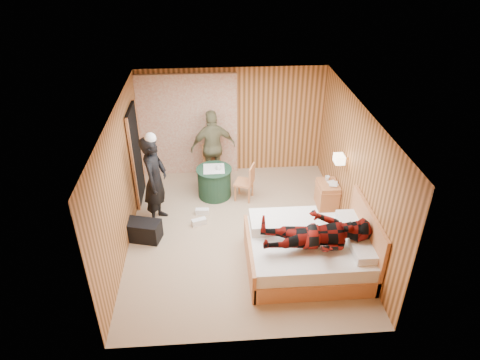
{
  "coord_description": "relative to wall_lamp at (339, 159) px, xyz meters",
  "views": [
    {
      "loc": [
        -0.48,
        -6.55,
        5.15
      ],
      "look_at": [
        0.01,
        0.22,
        1.05
      ],
      "focal_mm": 32.0,
      "sensor_mm": 36.0,
      "label": 1
    }
  ],
  "objects": [
    {
      "name": "chair_far",
      "position": [
        -2.4,
        1.51,
        -0.76
      ],
      "size": [
        0.51,
        0.51,
        0.93
      ],
      "rotation": [
        0.0,
        0.0,
        0.24
      ],
      "color": "#E9955F",
      "rests_on": "floor"
    },
    {
      "name": "floor",
      "position": [
        -1.92,
        -0.45,
        -1.3
      ],
      "size": [
        4.2,
        5.0,
        0.01
      ],
      "primitive_type": "cube",
      "color": "tan",
      "rests_on": "ground"
    },
    {
      "name": "man_at_table",
      "position": [
        -2.39,
        1.54,
        -0.44
      ],
      "size": [
        1.08,
        0.62,
        1.72
      ],
      "primitive_type": "imported",
      "rotation": [
        0.0,
        0.0,
        3.35
      ],
      "color": "#6F6D4A",
      "rests_on": "floor"
    },
    {
      "name": "man_on_bed",
      "position": [
        -0.77,
        -1.69,
        -0.31
      ],
      "size": [
        0.86,
        0.67,
        1.77
      ],
      "primitive_type": "imported",
      "rotation": [
        0.0,
        1.57,
        0.0
      ],
      "color": "maroon",
      "rests_on": "bed"
    },
    {
      "name": "duffel_bag",
      "position": [
        -3.77,
        -0.51,
        -1.11
      ],
      "size": [
        0.75,
        0.52,
        0.39
      ],
      "primitive_type": "cube",
      "rotation": [
        0.0,
        0.0,
        -0.26
      ],
      "color": "black",
      "rests_on": "floor"
    },
    {
      "name": "woman_standing",
      "position": [
        -3.52,
        0.08,
        -0.38
      ],
      "size": [
        0.57,
        0.75,
        1.84
      ],
      "primitive_type": "imported",
      "rotation": [
        0.0,
        0.0,
        1.36
      ],
      "color": "black",
      "rests_on": "floor"
    },
    {
      "name": "curtain",
      "position": [
        -2.92,
        1.98,
        -0.1
      ],
      "size": [
        2.2,
        0.08,
        2.4
      ],
      "primitive_type": "cube",
      "color": "beige",
      "rests_on": "floor"
    },
    {
      "name": "wall_right",
      "position": [
        0.18,
        -0.45,
        -0.05
      ],
      "size": [
        0.02,
        5.0,
        2.5
      ],
      "primitive_type": "cube",
      "color": "tan",
      "rests_on": "floor"
    },
    {
      "name": "wall_lamp",
      "position": [
        0.0,
        0.0,
        0.0
      ],
      "size": [
        0.26,
        0.24,
        0.16
      ],
      "color": "gold",
      "rests_on": "wall_right"
    },
    {
      "name": "bed",
      "position": [
        -0.8,
        -1.46,
        -0.98
      ],
      "size": [
        2.07,
        1.63,
        1.12
      ],
      "color": "#E9955F",
      "rests_on": "floor"
    },
    {
      "name": "cup_table",
      "position": [
        -2.29,
        0.85,
        -0.57
      ],
      "size": [
        0.15,
        0.15,
        0.1
      ],
      "primitive_type": "imported",
      "rotation": [
        0.0,
        0.0,
        -0.22
      ],
      "color": "white",
      "rests_on": "round_table"
    },
    {
      "name": "sneaker_left",
      "position": [
        -2.72,
        -0.14,
        -1.24
      ],
      "size": [
        0.31,
        0.21,
        0.13
      ],
      "primitive_type": "cube",
      "rotation": [
        0.0,
        0.0,
        0.35
      ],
      "color": "white",
      "rests_on": "floor"
    },
    {
      "name": "wall_left",
      "position": [
        -4.02,
        -0.45,
        -0.05
      ],
      "size": [
        0.02,
        5.0,
        2.5
      ],
      "primitive_type": "cube",
      "color": "tan",
      "rests_on": "floor"
    },
    {
      "name": "cup_nightstand",
      "position": [
        -0.04,
        0.46,
        -0.7
      ],
      "size": [
        0.1,
        0.1,
        0.09
      ],
      "primitive_type": "imported",
      "rotation": [
        0.0,
        0.0,
        -0.01
      ],
      "color": "white",
      "rests_on": "nightstand"
    },
    {
      "name": "ceiling",
      "position": [
        -1.92,
        -0.45,
        1.2
      ],
      "size": [
        4.2,
        5.0,
        0.01
      ],
      "primitive_type": "cube",
      "color": "white",
      "rests_on": "wall_back"
    },
    {
      "name": "book_upper",
      "position": [
        -0.04,
        0.28,
        -0.72
      ],
      "size": [
        0.22,
        0.26,
        0.02
      ],
      "primitive_type": "imported",
      "rotation": [
        0.0,
        0.0,
        -0.3
      ],
      "color": "white",
      "rests_on": "nightstand"
    },
    {
      "name": "doorway",
      "position": [
        -3.98,
        0.95,
        -0.28
      ],
      "size": [
        0.06,
        0.9,
        2.05
      ],
      "primitive_type": "cube",
      "color": "black",
      "rests_on": "floor"
    },
    {
      "name": "chair_near",
      "position": [
        -1.69,
        0.71,
        -0.82
      ],
      "size": [
        0.48,
        0.48,
        0.83
      ],
      "rotation": [
        0.0,
        0.0,
        -1.92
      ],
      "color": "#E9955F",
      "rests_on": "floor"
    },
    {
      "name": "wall_back",
      "position": [
        -1.92,
        2.05,
        -0.05
      ],
      "size": [
        4.2,
        0.02,
        2.5
      ],
      "primitive_type": "cube",
      "color": "tan",
      "rests_on": "floor"
    },
    {
      "name": "sneaker_right",
      "position": [
        -2.66,
        0.21,
        -1.24
      ],
      "size": [
        0.28,
        0.13,
        0.12
      ],
      "primitive_type": "cube",
      "rotation": [
        0.0,
        0.0,
        -0.08
      ],
      "color": "white",
      "rests_on": "floor"
    },
    {
      "name": "round_table",
      "position": [
        -2.39,
        0.9,
        -0.96
      ],
      "size": [
        0.76,
        0.76,
        0.68
      ],
      "color": "#20462D",
      "rests_on": "floor"
    },
    {
      "name": "nightstand",
      "position": [
        -0.04,
        0.33,
        -1.02
      ],
      "size": [
        0.42,
        0.57,
        0.55
      ],
      "color": "#E9955F",
      "rests_on": "floor"
    },
    {
      "name": "book_lower",
      "position": [
        -0.04,
        0.28,
        -0.74
      ],
      "size": [
        0.22,
        0.26,
        0.02
      ],
      "primitive_type": "imported",
      "rotation": [
        0.0,
        0.0,
        0.29
      ],
      "color": "white",
      "rests_on": "nightstand"
    }
  ]
}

